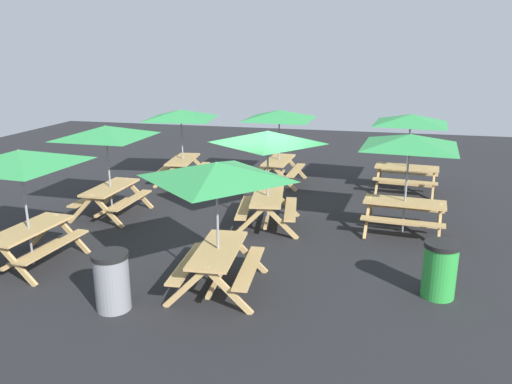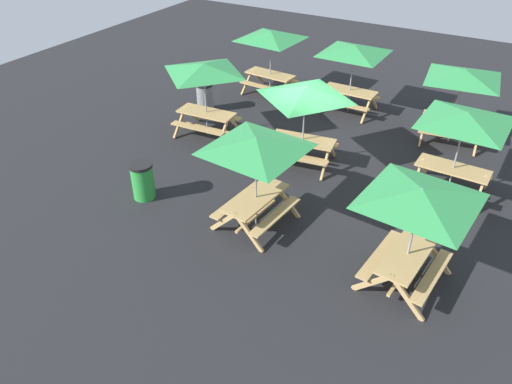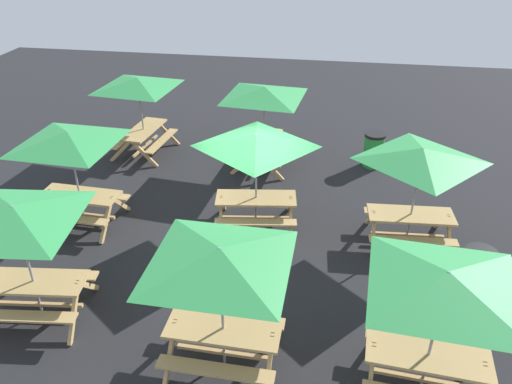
# 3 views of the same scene
# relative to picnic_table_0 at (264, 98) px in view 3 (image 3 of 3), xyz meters

# --- Properties ---
(ground_plane) EXTENTS (29.62, 29.62, 0.00)m
(ground_plane) POSITION_rel_picnic_table_0_xyz_m (0.14, -3.43, -1.99)
(ground_plane) COLOR #232326
(ground_plane) RESTS_ON ground
(picnic_table_0) EXTENTS (2.82, 2.82, 2.34)m
(picnic_table_0) POSITION_rel_picnic_table_0_xyz_m (0.00, 0.00, 0.00)
(picnic_table_0) COLOR tan
(picnic_table_0) RESTS_ON ground
(picnic_table_1) EXTENTS (2.26, 2.26, 2.34)m
(picnic_table_1) POSITION_rel_picnic_table_0_xyz_m (0.29, -3.14, 0.00)
(picnic_table_1) COLOR tan
(picnic_table_1) RESTS_ON ground
(picnic_table_2) EXTENTS (2.83, 2.83, 2.34)m
(picnic_table_2) POSITION_rel_picnic_table_0_xyz_m (-3.69, -3.64, 0.00)
(picnic_table_2) COLOR tan
(picnic_table_2) RESTS_ON ground
(picnic_table_3) EXTENTS (2.81, 2.81, 2.34)m
(picnic_table_3) POSITION_rel_picnic_table_0_xyz_m (-3.61, 0.22, 0.00)
(picnic_table_3) COLOR tan
(picnic_table_3) RESTS_ON ground
(picnic_table_4) EXTENTS (2.83, 2.83, 2.34)m
(picnic_table_4) POSITION_rel_picnic_table_0_xyz_m (0.43, -7.16, 0.00)
(picnic_table_4) COLOR tan
(picnic_table_4) RESTS_ON ground
(picnic_table_5) EXTENTS (2.82, 2.82, 2.34)m
(picnic_table_5) POSITION_rel_picnic_table_0_xyz_m (3.52, -7.18, 0.00)
(picnic_table_5) COLOR tan
(picnic_table_5) RESTS_ON ground
(picnic_table_6) EXTENTS (2.13, 2.13, 2.34)m
(picnic_table_6) POSITION_rel_picnic_table_0_xyz_m (3.66, -3.29, 0.00)
(picnic_table_6) COLOR tan
(picnic_table_6) RESTS_ON ground
(picnic_table_7) EXTENTS (2.81, 2.81, 2.34)m
(picnic_table_7) POSITION_rel_picnic_table_0_xyz_m (-3.09, -6.60, 0.00)
(picnic_table_7) COLOR tan
(picnic_table_7) RESTS_ON ground
(trash_bin_gray) EXTENTS (0.59, 0.59, 0.98)m
(trash_bin_gray) POSITION_rel_picnic_table_0_xyz_m (4.74, -4.74, -1.49)
(trash_bin_gray) COLOR gray
(trash_bin_gray) RESTS_ON ground
(trash_bin_green) EXTENTS (0.59, 0.59, 0.98)m
(trash_bin_green) POSITION_rel_picnic_table_0_xyz_m (3.05, 0.45, -1.49)
(trash_bin_green) COLOR green
(trash_bin_green) RESTS_ON ground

